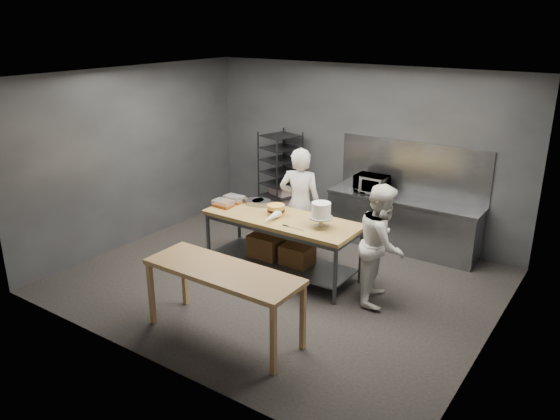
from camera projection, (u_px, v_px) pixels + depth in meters
name	position (u px, v px, depth m)	size (l,w,h in m)	color
ground	(280.00, 281.00, 8.19)	(6.00, 6.00, 0.00)	black
back_wall	(360.00, 151.00, 9.63)	(6.00, 0.04, 3.00)	#4C4F54
work_table	(281.00, 238.00, 8.27)	(2.40, 0.90, 0.92)	olive
near_counter	(223.00, 276.00, 6.53)	(2.00, 0.70, 0.90)	olive
back_counter	(402.00, 223.00, 9.20)	(2.60, 0.60, 0.90)	slate
splashback_panel	(413.00, 168.00, 9.13)	(2.60, 0.02, 0.90)	slate
speed_rack	(280.00, 179.00, 10.30)	(0.76, 0.79, 1.75)	black
chef_behind	(300.00, 204.00, 8.68)	(0.67, 0.44, 1.85)	silver
chef_right	(382.00, 244.00, 7.38)	(0.82, 0.64, 1.68)	white
microwave	(371.00, 184.00, 9.32)	(0.54, 0.37, 0.30)	black
frosted_cake_stand	(321.00, 212.00, 7.67)	(0.34, 0.34, 0.37)	#A79F86
layer_cake	(276.00, 210.00, 8.21)	(0.27, 0.27, 0.16)	gold
cake_pans	(252.00, 201.00, 8.72)	(0.71, 0.38, 0.07)	gray
piping_bag	(272.00, 217.00, 7.97)	(0.12, 0.12, 0.38)	white
offset_spatula	(290.00, 227.00, 7.75)	(0.36, 0.02, 0.02)	slate
pastry_clamshells	(229.00, 201.00, 8.67)	(0.31, 0.48, 0.11)	#A35520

